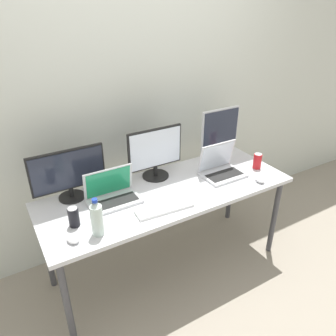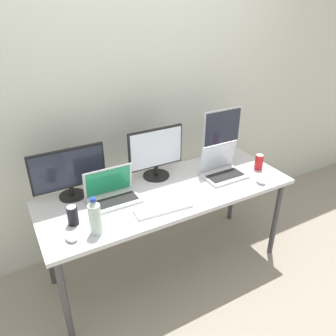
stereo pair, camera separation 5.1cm
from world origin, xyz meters
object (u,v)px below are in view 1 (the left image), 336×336
Objects in this scene: laptop_silver at (112,194)px; soda_can_by_laptop at (74,217)px; monitor_left at (68,173)px; monitor_right at (220,133)px; keyboard_main at (164,208)px; monitor_center at (155,152)px; laptop_secondary at (220,168)px; soda_can_near_keyboard at (257,161)px; water_bottle at (97,218)px; work_desk at (168,197)px; mouse_by_keyboard at (73,239)px; mouse_by_laptop at (260,179)px.

soda_can_by_laptop is at bearing -155.50° from laptop_silver.
monitor_right reaches higher than monitor_left.
keyboard_main is at bearing -13.42° from soda_can_by_laptop.
monitor_center is at bearing -2.45° from monitor_left.
laptop_secondary reaches higher than soda_can_near_keyboard.
monitor_left is 1.45× the size of laptop_silver.
keyboard_main is at bearing 2.24° from water_bottle.
water_bottle is (-0.60, -0.22, 0.17)m from work_desk.
soda_can_by_laptop is at bearing 61.20° from mouse_by_keyboard.
work_desk is 0.81m from soda_can_near_keyboard.
water_bottle reaches higher than mouse_by_keyboard.
laptop_secondary is at bearing 148.97° from mouse_by_laptop.
monitor_left is 5.23× the size of mouse_by_keyboard.
soda_can_by_laptop is (-0.30, -0.14, 0.01)m from laptop_silver.
work_desk is 0.26m from keyboard_main.
monitor_right is (0.64, 0.23, 0.30)m from work_desk.
laptop_silver is at bearing 169.54° from work_desk.
monitor_center is at bearing 153.44° from laptop_secondary.
laptop_secondary is 0.65m from keyboard_main.
work_desk is at bearing -179.11° from mouse_by_laptop.
mouse_by_laptop is (1.29, -0.50, -0.18)m from monitor_left.
soda_can_near_keyboard is at bearing 12.05° from keyboard_main.
water_bottle reaches higher than keyboard_main.
laptop_silver is at bearing -175.42° from mouse_by_laptop.
laptop_secondary is at bearing -26.56° from monitor_center.
monitor_right is at bearing 8.90° from mouse_by_keyboard.
keyboard_main is at bearing -162.11° from mouse_by_laptop.
work_desk is 0.66m from water_bottle.
keyboard_main is 0.61m from mouse_by_keyboard.
monitor_center is 0.90m from mouse_by_keyboard.
monitor_center is 1.26× the size of laptop_silver.
laptop_secondary reaches higher than work_desk.
soda_can_near_keyboard is at bearing 5.88° from water_bottle.
laptop_silver is 2.76× the size of soda_can_by_laptop.
water_bottle is at bearing -174.12° from soda_can_near_keyboard.
mouse_by_keyboard is at bearing -164.72° from work_desk.
laptop_secondary is at bearing 11.14° from water_bottle.
soda_can_by_laptop is (-0.56, 0.13, 0.05)m from keyboard_main.
monitor_center reaches higher than mouse_by_keyboard.
monitor_left reaches higher than work_desk.
mouse_by_keyboard is (-0.61, -0.01, 0.01)m from keyboard_main.
mouse_by_laptop is 1.37m from soda_can_by_laptop.
mouse_by_keyboard is (-1.22, -0.20, -0.04)m from laptop_secondary.
soda_can_by_laptop reaches higher than work_desk.
soda_can_near_keyboard reaches higher than mouse_by_keyboard.
laptop_secondary is (0.47, -0.00, 0.12)m from work_desk.
water_bottle is (-0.62, -0.44, -0.09)m from monitor_center.
monitor_center reaches higher than monitor_left.
monitor_left reaches higher than soda_can_near_keyboard.
keyboard_main is at bearing -162.59° from laptop_secondary.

